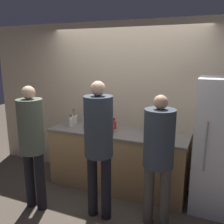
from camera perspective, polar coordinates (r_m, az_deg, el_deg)
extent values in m
plane|color=#4C4238|center=(3.94, -0.91, -19.05)|extent=(14.00, 14.00, 0.00)
cube|color=#C6B293|center=(4.07, 3.07, 1.80)|extent=(5.20, 0.06, 2.60)
cube|color=tan|center=(4.04, 1.29, -10.95)|extent=(2.13, 0.66, 0.90)
cube|color=slate|center=(3.87, 1.33, -4.59)|extent=(2.16, 0.69, 0.03)
cylinder|color=#99999E|center=(3.27, 20.60, -7.46)|extent=(0.02, 0.02, 0.63)
cylinder|color=black|center=(3.76, -18.28, -14.30)|extent=(0.13, 0.13, 0.82)
cylinder|color=black|center=(3.65, -16.03, -15.00)|extent=(0.13, 0.13, 0.82)
cylinder|color=#515B4C|center=(3.42, -18.05, -3.13)|extent=(0.33, 0.33, 0.72)
sphere|color=#DBAD89|center=(3.33, -18.59, 4.25)|extent=(0.17, 0.17, 0.17)
cylinder|color=black|center=(3.41, -4.47, -16.24)|extent=(0.13, 0.13, 0.86)
cylinder|color=black|center=(3.33, -1.35, -16.93)|extent=(0.13, 0.13, 0.86)
cylinder|color=#333D47|center=(3.05, -3.11, -3.32)|extent=(0.36, 0.36, 0.75)
sphere|color=#DBAD89|center=(2.95, -3.22, 5.39)|extent=(0.18, 0.18, 0.18)
cylinder|color=#4C4742|center=(3.31, 8.37, -18.00)|extent=(0.13, 0.13, 0.79)
cylinder|color=#4C4742|center=(3.28, 11.93, -18.53)|extent=(0.13, 0.13, 0.79)
cylinder|color=#333D47|center=(2.97, 10.72, -5.93)|extent=(0.36, 0.36, 0.69)
sphere|color=tan|center=(2.86, 11.09, 2.23)|extent=(0.17, 0.17, 0.17)
cylinder|color=brown|center=(3.79, -2.28, -3.85)|extent=(0.35, 0.35, 0.11)
ellipsoid|color=yellow|center=(3.75, -1.69, -2.85)|extent=(0.15, 0.12, 0.04)
cylinder|color=silver|center=(4.33, -8.67, -1.65)|extent=(0.11, 0.11, 0.13)
cylinder|color=#99754C|center=(4.31, -8.85, -0.52)|extent=(0.01, 0.05, 0.19)
cylinder|color=#99754C|center=(4.31, -8.56, -0.54)|extent=(0.03, 0.04, 0.19)
cylinder|color=#99754C|center=(4.30, -8.79, -0.57)|extent=(0.04, 0.01, 0.19)
cylinder|color=silver|center=(4.12, -9.35, -2.44)|extent=(0.08, 0.08, 0.13)
cylinder|color=silver|center=(4.09, -9.40, -1.24)|extent=(0.04, 0.04, 0.04)
cylinder|color=black|center=(4.09, -9.42, -0.85)|extent=(0.04, 0.04, 0.02)
cylinder|color=red|center=(3.97, 0.46, -2.98)|extent=(0.07, 0.07, 0.12)
cylinder|color=red|center=(3.95, 0.47, -1.91)|extent=(0.03, 0.03, 0.04)
cylinder|color=black|center=(3.94, 0.47, -1.56)|extent=(0.04, 0.04, 0.01)
cylinder|color=#28282D|center=(3.97, -5.90, -3.28)|extent=(0.09, 0.09, 0.09)
cylinder|color=#9E6042|center=(3.86, 8.64, -3.66)|extent=(0.14, 0.14, 0.11)
sphere|color=#2D6B33|center=(3.83, 8.71, -1.83)|extent=(0.17, 0.17, 0.17)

